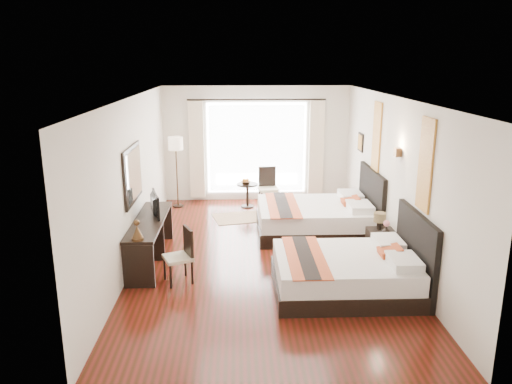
{
  "coord_description": "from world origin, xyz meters",
  "views": [
    {
      "loc": [
        -0.45,
        -8.31,
        3.42
      ],
      "look_at": [
        -0.14,
        0.14,
        1.15
      ],
      "focal_mm": 35.0,
      "sensor_mm": 36.0,
      "label": 1
    }
  ],
  "objects_px": {
    "vase": "(386,233)",
    "bed_near": "(350,271)",
    "console_desk": "(150,240)",
    "fruit_bowl": "(246,183)",
    "side_table": "(247,195)",
    "window_chair": "(268,195)",
    "nightstand": "(382,246)",
    "floor_lamp": "(176,148)",
    "television": "(152,204)",
    "table_lamp": "(380,219)",
    "desk_chair": "(179,266)",
    "bed_far": "(319,217)"
  },
  "relations": [
    {
      "from": "bed_near",
      "to": "console_desk",
      "type": "relative_size",
      "value": 0.98
    },
    {
      "from": "side_table",
      "to": "nightstand",
      "type": "bearing_deg",
      "value": -55.84
    },
    {
      "from": "vase",
      "to": "table_lamp",
      "type": "bearing_deg",
      "value": 99.43
    },
    {
      "from": "bed_near",
      "to": "window_chair",
      "type": "xyz_separation_m",
      "value": [
        -0.97,
        4.51,
        -0.03
      ]
    },
    {
      "from": "bed_far",
      "to": "desk_chair",
      "type": "bearing_deg",
      "value": -139.52
    },
    {
      "from": "nightstand",
      "to": "vase",
      "type": "xyz_separation_m",
      "value": [
        0.01,
        -0.15,
        0.3
      ]
    },
    {
      "from": "side_table",
      "to": "window_chair",
      "type": "relative_size",
      "value": 0.61
    },
    {
      "from": "television",
      "to": "window_chair",
      "type": "xyz_separation_m",
      "value": [
        2.22,
        3.0,
        -0.67
      ]
    },
    {
      "from": "fruit_bowl",
      "to": "window_chair",
      "type": "distance_m",
      "value": 0.62
    },
    {
      "from": "desk_chair",
      "to": "window_chair",
      "type": "xyz_separation_m",
      "value": [
        1.65,
        4.09,
        0.02
      ]
    },
    {
      "from": "vase",
      "to": "window_chair",
      "type": "height_order",
      "value": "window_chair"
    },
    {
      "from": "bed_near",
      "to": "console_desk",
      "type": "distance_m",
      "value": 3.46
    },
    {
      "from": "nightstand",
      "to": "side_table",
      "type": "bearing_deg",
      "value": 124.16
    },
    {
      "from": "window_chair",
      "to": "bed_near",
      "type": "bearing_deg",
      "value": 6.37
    },
    {
      "from": "vase",
      "to": "nightstand",
      "type": "bearing_deg",
      "value": 94.35
    },
    {
      "from": "side_table",
      "to": "bed_near",
      "type": "bearing_deg",
      "value": -71.9
    },
    {
      "from": "bed_near",
      "to": "floor_lamp",
      "type": "relative_size",
      "value": 1.29
    },
    {
      "from": "console_desk",
      "to": "fruit_bowl",
      "type": "bearing_deg",
      "value": 61.73
    },
    {
      "from": "vase",
      "to": "window_chair",
      "type": "distance_m",
      "value": 3.95
    },
    {
      "from": "console_desk",
      "to": "floor_lamp",
      "type": "bearing_deg",
      "value": 88.36
    },
    {
      "from": "bed_near",
      "to": "television",
      "type": "distance_m",
      "value": 3.59
    },
    {
      "from": "vase",
      "to": "fruit_bowl",
      "type": "xyz_separation_m",
      "value": [
        -2.32,
        3.48,
        0.03
      ]
    },
    {
      "from": "bed_far",
      "to": "fruit_bowl",
      "type": "distance_m",
      "value": 2.38
    },
    {
      "from": "television",
      "to": "side_table",
      "type": "relative_size",
      "value": 1.25
    },
    {
      "from": "bed_near",
      "to": "floor_lamp",
      "type": "xyz_separation_m",
      "value": [
        -3.12,
        4.58,
        1.1
      ]
    },
    {
      "from": "side_table",
      "to": "window_chair",
      "type": "bearing_deg",
      "value": 1.43
    },
    {
      "from": "bed_near",
      "to": "table_lamp",
      "type": "xyz_separation_m",
      "value": [
        0.77,
        1.26,
        0.41
      ]
    },
    {
      "from": "bed_near",
      "to": "television",
      "type": "height_order",
      "value": "bed_near"
    },
    {
      "from": "television",
      "to": "fruit_bowl",
      "type": "height_order",
      "value": "television"
    },
    {
      "from": "fruit_bowl",
      "to": "side_table",
      "type": "bearing_deg",
      "value": 33.65
    },
    {
      "from": "table_lamp",
      "to": "desk_chair",
      "type": "distance_m",
      "value": 3.53
    },
    {
      "from": "bed_far",
      "to": "side_table",
      "type": "bearing_deg",
      "value": 126.29
    },
    {
      "from": "nightstand",
      "to": "fruit_bowl",
      "type": "distance_m",
      "value": 4.06
    },
    {
      "from": "vase",
      "to": "floor_lamp",
      "type": "xyz_separation_m",
      "value": [
        -3.94,
        3.59,
        0.84
      ]
    },
    {
      "from": "bed_near",
      "to": "window_chair",
      "type": "bearing_deg",
      "value": 102.18
    },
    {
      "from": "floor_lamp",
      "to": "television",
      "type": "bearing_deg",
      "value": -91.38
    },
    {
      "from": "vase",
      "to": "bed_far",
      "type": "bearing_deg",
      "value": 118.98
    },
    {
      "from": "console_desk",
      "to": "television",
      "type": "distance_m",
      "value": 0.62
    },
    {
      "from": "bed_near",
      "to": "nightstand",
      "type": "relative_size",
      "value": 3.85
    },
    {
      "from": "desk_chair",
      "to": "floor_lamp",
      "type": "distance_m",
      "value": 4.35
    },
    {
      "from": "console_desk",
      "to": "vase",
      "type": "bearing_deg",
      "value": -4.23
    },
    {
      "from": "desk_chair",
      "to": "floor_lamp",
      "type": "relative_size",
      "value": 0.52
    },
    {
      "from": "vase",
      "to": "console_desk",
      "type": "xyz_separation_m",
      "value": [
        -4.03,
        0.3,
        -0.19
      ]
    },
    {
      "from": "fruit_bowl",
      "to": "bed_far",
      "type": "bearing_deg",
      "value": -52.59
    },
    {
      "from": "floor_lamp",
      "to": "fruit_bowl",
      "type": "distance_m",
      "value": 1.81
    },
    {
      "from": "bed_near",
      "to": "nightstand",
      "type": "bearing_deg",
      "value": 54.91
    },
    {
      "from": "nightstand",
      "to": "window_chair",
      "type": "height_order",
      "value": "window_chair"
    },
    {
      "from": "vase",
      "to": "bed_near",
      "type": "bearing_deg",
      "value": -129.5
    },
    {
      "from": "vase",
      "to": "window_chair",
      "type": "xyz_separation_m",
      "value": [
        -1.79,
        3.52,
        -0.28
      ]
    },
    {
      "from": "nightstand",
      "to": "desk_chair",
      "type": "xyz_separation_m",
      "value": [
        -3.42,
        -0.73,
        -0.0
      ]
    }
  ]
}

